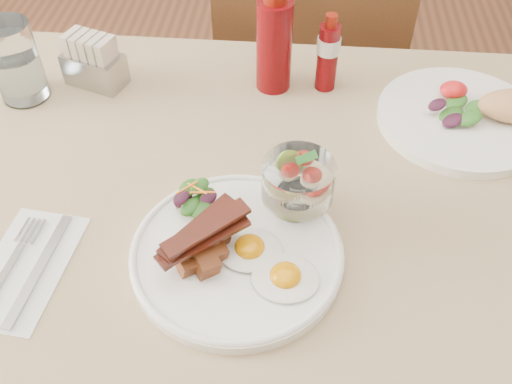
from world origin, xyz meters
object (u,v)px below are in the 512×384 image
object	(u,v)px
fruit_cup	(298,181)
water_glass	(17,66)
ketchup_bottle	(274,44)
main_plate	(237,254)
hot_sauce_bottle	(328,54)
table	(302,252)
second_plate	(474,114)
chair_far	(307,75)
sugar_caddy	(94,63)

from	to	relation	value
fruit_cup	water_glass	size ratio (longest dim) A/B	0.72
fruit_cup	ketchup_bottle	world-z (taller)	ketchup_bottle
ketchup_bottle	water_glass	size ratio (longest dim) A/B	1.31
main_plate	hot_sauce_bottle	distance (m)	0.41
ketchup_bottle	main_plate	bearing A→B (deg)	-93.30
ketchup_bottle	water_glass	xyz separation A→B (m)	(-0.43, -0.07, -0.02)
table	second_plate	size ratio (longest dim) A/B	4.51
ketchup_bottle	second_plate	bearing A→B (deg)	-12.74
table	hot_sauce_bottle	size ratio (longest dim) A/B	9.47
chair_far	fruit_cup	distance (m)	0.73
table	ketchup_bottle	distance (m)	0.35
fruit_cup	second_plate	bearing A→B (deg)	39.08
table	fruit_cup	xyz separation A→B (m)	(-0.01, -0.00, 0.16)
hot_sauce_bottle	chair_far	bearing A→B (deg)	94.13
sugar_caddy	water_glass	distance (m)	0.12
ketchup_bottle	chair_far	bearing A→B (deg)	79.73
second_plate	sugar_caddy	world-z (taller)	sugar_caddy
fruit_cup	water_glass	bearing A→B (deg)	153.44
chair_far	water_glass	bearing A→B (deg)	-138.92
second_plate	ketchup_bottle	bearing A→B (deg)	167.26
table	chair_far	world-z (taller)	chair_far
second_plate	chair_far	bearing A→B (deg)	121.61
table	sugar_caddy	world-z (taller)	sugar_caddy
table	water_glass	world-z (taller)	water_glass
chair_far	water_glass	distance (m)	0.71
table	fruit_cup	distance (m)	0.16
main_plate	fruit_cup	world-z (taller)	fruit_cup
sugar_caddy	water_glass	size ratio (longest dim) A/B	0.84
hot_sauce_bottle	main_plate	bearing A→B (deg)	-106.24
fruit_cup	water_glass	xyz separation A→B (m)	(-0.48, 0.24, -0.01)
fruit_cup	second_plate	size ratio (longest dim) A/B	0.34
second_plate	hot_sauce_bottle	world-z (taller)	hot_sauce_bottle
main_plate	hot_sauce_bottle	world-z (taller)	hot_sauce_bottle
second_plate	main_plate	bearing A→B (deg)	-139.02
second_plate	hot_sauce_bottle	xyz separation A→B (m)	(-0.24, 0.08, 0.05)
sugar_caddy	water_glass	world-z (taller)	water_glass
fruit_cup	chair_far	bearing A→B (deg)	88.82
table	ketchup_bottle	size ratio (longest dim) A/B	7.40
table	water_glass	xyz separation A→B (m)	(-0.49, 0.23, 0.15)
fruit_cup	ketchup_bottle	xyz separation A→B (m)	(-0.05, 0.31, 0.01)
sugar_caddy	main_plate	bearing A→B (deg)	-32.26
table	main_plate	world-z (taller)	main_plate
chair_far	second_plate	distance (m)	0.57
main_plate	water_glass	size ratio (longest dim) A/B	2.04
chair_far	ketchup_bottle	bearing A→B (deg)	-100.27
table	chair_far	size ratio (longest dim) A/B	1.43
chair_far	fruit_cup	world-z (taller)	chair_far
fruit_cup	second_plate	world-z (taller)	fruit_cup
sugar_caddy	hot_sauce_bottle	bearing A→B (deg)	22.67
table	ketchup_bottle	bearing A→B (deg)	102.28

